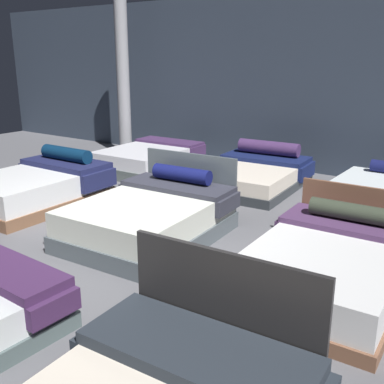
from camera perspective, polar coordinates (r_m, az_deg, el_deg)
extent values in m
cube|color=#5B5B60|center=(5.85, -7.43, -6.59)|extent=(18.00, 18.00, 0.02)
cube|color=#333D4C|center=(9.57, 12.56, 13.05)|extent=(18.00, 0.06, 3.50)
cube|color=#3F244B|center=(3.99, -16.80, -13.69)|extent=(0.10, 0.48, 0.19)
cube|color=black|center=(3.24, 3.90, -16.06)|extent=(1.42, 0.10, 1.07)
cube|color=#252C34|center=(3.01, 0.70, -19.19)|extent=(1.52, 0.67, 0.09)
cube|color=#252C34|center=(3.50, -10.64, -17.28)|extent=(0.11, 0.61, 0.26)
cube|color=brown|center=(7.69, -18.91, -0.88)|extent=(1.52, 2.11, 0.18)
cube|color=silver|center=(7.62, -19.09, 0.95)|extent=(1.46, 2.05, 0.33)
cube|color=#1C2047|center=(7.97, -15.46, 3.48)|extent=(1.49, 0.72, 0.09)
cube|color=#1C2047|center=(8.59, -18.70, 2.89)|extent=(0.09, 0.71, 0.28)
cube|color=#1C2047|center=(7.46, -11.51, 1.43)|extent=(0.09, 0.71, 0.28)
cylinder|color=#082644|center=(7.95, -15.40, 4.61)|extent=(1.02, 0.23, 0.23)
cube|color=#4D565C|center=(5.95, -5.45, -4.90)|extent=(1.68, 2.13, 0.22)
cube|color=silver|center=(5.86, -5.51, -2.54)|extent=(1.62, 2.06, 0.30)
cube|color=#4D565C|center=(6.63, -0.22, 0.82)|extent=(1.48, 0.12, 0.96)
cube|color=#2E2F3A|center=(6.34, -1.80, 0.77)|extent=(1.58, 0.68, 0.06)
cube|color=#2E2F3A|center=(6.83, -7.32, 0.62)|extent=(0.10, 0.60, 0.21)
cube|color=#2E2F3A|center=(6.00, 4.52, -1.56)|extent=(0.10, 0.60, 0.21)
cylinder|color=#10154E|center=(6.39, -1.28, 2.24)|extent=(0.89, 0.25, 0.21)
cube|color=brown|center=(4.92, 16.32, -10.86)|extent=(1.50, 2.19, 0.13)
cube|color=silver|center=(4.82, 16.54, -8.42)|extent=(1.43, 2.13, 0.33)
cube|color=brown|center=(5.75, 19.86, -3.30)|extent=(1.36, 0.07, 0.84)
cube|color=#492E53|center=(5.40, 19.01, -3.70)|extent=(1.44, 0.69, 0.06)
cube|color=#492E53|center=(5.65, 11.79, -3.81)|extent=(0.08, 0.65, 0.23)
cylinder|color=#333A2C|center=(5.36, 19.14, -2.32)|extent=(0.89, 0.22, 0.19)
cube|color=#4F5858|center=(9.53, -5.37, 3.35)|extent=(1.55, 2.10, 0.21)
cube|color=silver|center=(9.48, -5.41, 4.72)|extent=(1.49, 2.04, 0.25)
cube|color=#412850|center=(10.01, -2.85, 6.30)|extent=(1.49, 0.59, 0.05)
cube|color=#412850|center=(10.49, -6.15, 5.96)|extent=(0.06, 0.56, 0.21)
cube|color=#412850|center=(9.63, 0.76, 5.10)|extent=(0.06, 0.56, 0.21)
cube|color=#2B2F33|center=(8.32, 7.34, 1.12)|extent=(1.71, 2.23, 0.15)
cube|color=silver|center=(8.28, 7.39, 2.40)|extent=(1.64, 2.16, 0.23)
cube|color=#131C48|center=(8.83, 9.19, 4.24)|extent=(1.61, 0.85, 0.08)
cube|color=#131C48|center=(9.19, 4.51, 3.83)|extent=(0.12, 0.77, 0.26)
cube|color=#131C48|center=(8.60, 14.09, 2.48)|extent=(0.12, 0.77, 0.26)
cylinder|color=#452C59|center=(8.90, 9.53, 5.48)|extent=(1.20, 0.32, 0.25)
cylinder|color=#99999E|center=(10.90, -8.59, 13.65)|extent=(0.29, 0.29, 3.50)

